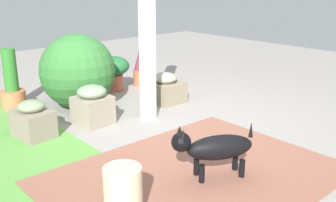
{
  "coord_description": "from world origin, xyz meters",
  "views": [
    {
      "loc": [
        -3.09,
        2.83,
        1.62
      ],
      "look_at": [
        0.17,
        -0.05,
        0.26
      ],
      "focal_mm": 41.86,
      "sensor_mm": 36.0,
      "label": 1
    }
  ],
  "objects_px": {
    "stone_planter_far": "(33,120)",
    "ceramic_urn": "(123,194)",
    "terracotta_pot_spiky": "(141,65)",
    "dog": "(214,147)",
    "stone_planter_mid": "(93,105)",
    "terracotta_pot_broad": "(113,70)",
    "porch_pillar": "(147,32)",
    "terracotta_pot_tall": "(12,87)",
    "round_shrub": "(78,71)",
    "stone_planter_nearest": "(165,89)"
  },
  "relations": [
    {
      "from": "porch_pillar",
      "to": "ceramic_urn",
      "type": "xyz_separation_m",
      "value": [
        -1.51,
        1.44,
        -0.84
      ]
    },
    {
      "from": "stone_planter_mid",
      "to": "stone_planter_far",
      "type": "xyz_separation_m",
      "value": [
        0.08,
        0.68,
        -0.04
      ]
    },
    {
      "from": "dog",
      "to": "porch_pillar",
      "type": "bearing_deg",
      "value": -19.02
    },
    {
      "from": "ceramic_urn",
      "to": "stone_planter_nearest",
      "type": "bearing_deg",
      "value": -47.12
    },
    {
      "from": "porch_pillar",
      "to": "terracotta_pot_spiky",
      "type": "relative_size",
      "value": 3.1
    },
    {
      "from": "terracotta_pot_broad",
      "to": "terracotta_pot_tall",
      "type": "relative_size",
      "value": 0.67
    },
    {
      "from": "porch_pillar",
      "to": "terracotta_pot_tall",
      "type": "xyz_separation_m",
      "value": [
        1.51,
        1.06,
        -0.76
      ]
    },
    {
      "from": "terracotta_pot_spiky",
      "to": "ceramic_urn",
      "type": "relative_size",
      "value": 1.69
    },
    {
      "from": "stone_planter_mid",
      "to": "terracotta_pot_broad",
      "type": "bearing_deg",
      "value": -43.79
    },
    {
      "from": "round_shrub",
      "to": "dog",
      "type": "distance_m",
      "value": 2.49
    },
    {
      "from": "stone_planter_mid",
      "to": "terracotta_pot_tall",
      "type": "xyz_separation_m",
      "value": [
        1.23,
        0.46,
        0.05
      ]
    },
    {
      "from": "terracotta_pot_spiky",
      "to": "round_shrub",
      "type": "bearing_deg",
      "value": 104.25
    },
    {
      "from": "stone_planter_mid",
      "to": "terracotta_pot_broad",
      "type": "relative_size",
      "value": 0.89
    },
    {
      "from": "dog",
      "to": "stone_planter_far",
      "type": "bearing_deg",
      "value": 21.7
    },
    {
      "from": "porch_pillar",
      "to": "stone_planter_mid",
      "type": "distance_m",
      "value": 1.05
    },
    {
      "from": "stone_planter_mid",
      "to": "terracotta_pot_tall",
      "type": "relative_size",
      "value": 0.6
    },
    {
      "from": "porch_pillar",
      "to": "terracotta_pot_spiky",
      "type": "height_order",
      "value": "porch_pillar"
    },
    {
      "from": "dog",
      "to": "stone_planter_nearest",
      "type": "bearing_deg",
      "value": -30.54
    },
    {
      "from": "terracotta_pot_broad",
      "to": "dog",
      "type": "relative_size",
      "value": 0.76
    },
    {
      "from": "terracotta_pot_tall",
      "to": "terracotta_pot_spiky",
      "type": "relative_size",
      "value": 1.15
    },
    {
      "from": "stone_planter_nearest",
      "to": "round_shrub",
      "type": "height_order",
      "value": "round_shrub"
    },
    {
      "from": "terracotta_pot_tall",
      "to": "dog",
      "type": "xyz_separation_m",
      "value": [
        -3.04,
        -0.53,
        0.01
      ]
    },
    {
      "from": "porch_pillar",
      "to": "round_shrub",
      "type": "height_order",
      "value": "porch_pillar"
    },
    {
      "from": "stone_planter_nearest",
      "to": "stone_planter_mid",
      "type": "xyz_separation_m",
      "value": [
        -0.1,
        1.19,
        0.04
      ]
    },
    {
      "from": "terracotta_pot_spiky",
      "to": "terracotta_pot_broad",
      "type": "bearing_deg",
      "value": 85.59
    },
    {
      "from": "terracotta_pot_spiky",
      "to": "terracotta_pot_tall",
      "type": "bearing_deg",
      "value": 82.88
    },
    {
      "from": "porch_pillar",
      "to": "stone_planter_mid",
      "type": "height_order",
      "value": "porch_pillar"
    },
    {
      "from": "stone_planter_mid",
      "to": "dog",
      "type": "distance_m",
      "value": 1.82
    },
    {
      "from": "terracotta_pot_spiky",
      "to": "stone_planter_nearest",
      "type": "bearing_deg",
      "value": 162.51
    },
    {
      "from": "terracotta_pot_tall",
      "to": "terracotta_pot_spiky",
      "type": "xyz_separation_m",
      "value": [
        -0.24,
        -1.93,
        0.04
      ]
    },
    {
      "from": "porch_pillar",
      "to": "terracotta_pot_spiky",
      "type": "bearing_deg",
      "value": -34.75
    },
    {
      "from": "terracotta_pot_tall",
      "to": "ceramic_urn",
      "type": "bearing_deg",
      "value": 172.81
    },
    {
      "from": "stone_planter_far",
      "to": "ceramic_urn",
      "type": "height_order",
      "value": "stone_planter_far"
    },
    {
      "from": "stone_planter_far",
      "to": "terracotta_pot_tall",
      "type": "bearing_deg",
      "value": -11.06
    },
    {
      "from": "terracotta_pot_tall",
      "to": "round_shrub",
      "type": "bearing_deg",
      "value": -131.03
    },
    {
      "from": "porch_pillar",
      "to": "stone_planter_far",
      "type": "xyz_separation_m",
      "value": [
        0.36,
        1.28,
        -0.85
      ]
    },
    {
      "from": "stone_planter_nearest",
      "to": "porch_pillar",
      "type": "bearing_deg",
      "value": 122.22
    },
    {
      "from": "stone_planter_nearest",
      "to": "stone_planter_mid",
      "type": "bearing_deg",
      "value": 94.59
    },
    {
      "from": "stone_planter_mid",
      "to": "round_shrub",
      "type": "distance_m",
      "value": 0.73
    },
    {
      "from": "terracotta_pot_broad",
      "to": "terracotta_pot_tall",
      "type": "distance_m",
      "value": 1.46
    },
    {
      "from": "terracotta_pot_broad",
      "to": "stone_planter_nearest",
      "type": "bearing_deg",
      "value": -167.05
    },
    {
      "from": "round_shrub",
      "to": "stone_planter_far",
      "type": "bearing_deg",
      "value": 123.66
    },
    {
      "from": "dog",
      "to": "terracotta_pot_spiky",
      "type": "bearing_deg",
      "value": -26.69
    },
    {
      "from": "terracotta_pot_tall",
      "to": "terracotta_pot_spiky",
      "type": "bearing_deg",
      "value": -97.12
    },
    {
      "from": "terracotta_pot_spiky",
      "to": "ceramic_urn",
      "type": "bearing_deg",
      "value": 140.21
    },
    {
      "from": "stone_planter_mid",
      "to": "stone_planter_far",
      "type": "height_order",
      "value": "stone_planter_mid"
    },
    {
      "from": "stone_planter_far",
      "to": "ceramic_urn",
      "type": "distance_m",
      "value": 1.88
    },
    {
      "from": "stone_planter_mid",
      "to": "stone_planter_far",
      "type": "relative_size",
      "value": 1.0
    },
    {
      "from": "terracotta_pot_tall",
      "to": "ceramic_urn",
      "type": "xyz_separation_m",
      "value": [
        -3.02,
        0.38,
        -0.08
      ]
    },
    {
      "from": "stone_planter_mid",
      "to": "terracotta_pot_tall",
      "type": "height_order",
      "value": "terracotta_pot_tall"
    }
  ]
}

